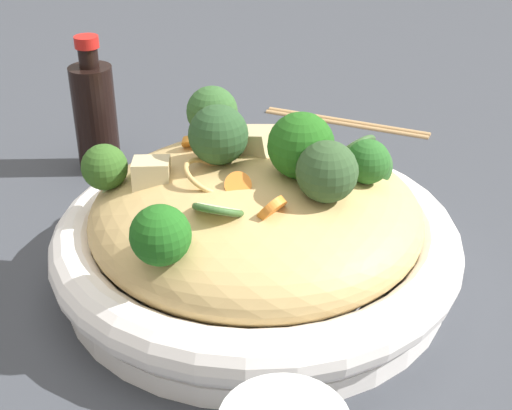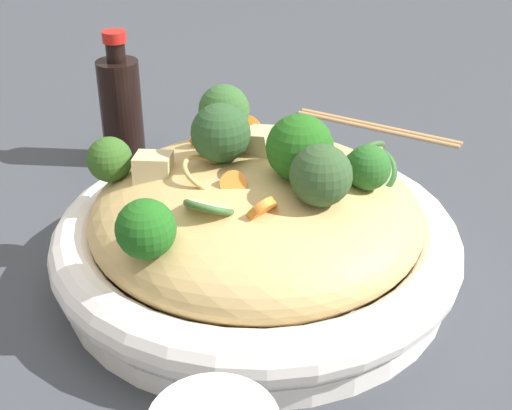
% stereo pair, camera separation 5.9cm
% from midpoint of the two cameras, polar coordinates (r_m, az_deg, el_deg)
% --- Properties ---
extents(ground_plane, '(3.00, 3.00, 0.00)m').
position_cam_midpoint_polar(ground_plane, '(0.62, -2.70, -5.59)').
color(ground_plane, '#393C43').
extents(serving_bowl, '(0.34, 0.34, 0.06)m').
position_cam_midpoint_polar(serving_bowl, '(0.61, -2.77, -3.32)').
color(serving_bowl, white).
rests_on(serving_bowl, ground_plane).
extents(noodle_heap, '(0.27, 0.27, 0.10)m').
position_cam_midpoint_polar(noodle_heap, '(0.59, -2.84, -0.80)').
color(noodle_heap, tan).
rests_on(noodle_heap, serving_bowl).
extents(broccoli_florets, '(0.24, 0.22, 0.08)m').
position_cam_midpoint_polar(broccoli_florets, '(0.56, -3.79, 3.84)').
color(broccoli_florets, '#91B169').
rests_on(broccoli_florets, serving_bowl).
extents(carrot_coins, '(0.08, 0.20, 0.04)m').
position_cam_midpoint_polar(carrot_coins, '(0.60, -4.74, 3.48)').
color(carrot_coins, orange).
rests_on(carrot_coins, serving_bowl).
extents(zucchini_slices, '(0.20, 0.12, 0.04)m').
position_cam_midpoint_polar(zucchini_slices, '(0.59, 2.92, 2.68)').
color(zucchini_slices, beige).
rests_on(zucchini_slices, serving_bowl).
extents(chicken_chunks, '(0.13, 0.05, 0.04)m').
position_cam_midpoint_polar(chicken_chunks, '(0.59, -6.61, 3.65)').
color(chicken_chunks, '#D2BA8B').
rests_on(chicken_chunks, serving_bowl).
extents(soy_sauce_bottle, '(0.05, 0.05, 0.15)m').
position_cam_midpoint_polar(soy_sauce_bottle, '(0.80, -14.60, 6.83)').
color(soy_sauce_bottle, black).
rests_on(soy_sauce_bottle, ground_plane).
extents(chopsticks_pair, '(0.16, 0.16, 0.01)m').
position_cam_midpoint_polar(chopsticks_pair, '(0.91, 5.24, 6.56)').
color(chopsticks_pair, tan).
rests_on(chopsticks_pair, ground_plane).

